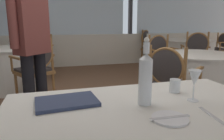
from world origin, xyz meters
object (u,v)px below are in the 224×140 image
at_px(dining_chair_0_1, 149,44).
at_px(dining_chair_1_2, 41,51).
at_px(dining_chair_1_1, 36,65).
at_px(dining_chair_2_2, 161,56).
at_px(wine_glass, 195,79).
at_px(diner_person_0, 32,41).
at_px(menu_book, 67,102).
at_px(side_plate, 170,118).
at_px(dining_chair_0_2, 195,52).
at_px(dining_chair_0_0, 219,46).
at_px(dining_chair_2_0, 170,80).
at_px(water_tumbler, 175,86).
at_px(water_bottle, 145,78).

bearing_deg(dining_chair_0_1, dining_chair_1_2, -111.08).
xyz_separation_m(dining_chair_0_1, dining_chair_1_1, (-2.94, -2.48, 0.01)).
distance_m(dining_chair_1_2, dining_chair_2_2, 2.62).
bearing_deg(wine_glass, diner_person_0, 123.31).
distance_m(menu_book, dining_chair_2_2, 3.07).
relative_size(side_plate, dining_chair_0_2, 0.17).
bearing_deg(diner_person_0, dining_chair_1_1, -44.29).
distance_m(dining_chair_1_1, dining_chair_1_2, 1.76).
bearing_deg(wine_glass, dining_chair_0_0, 47.10).
xyz_separation_m(dining_chair_0_0, dining_chair_2_0, (-3.17, -2.86, 0.02)).
xyz_separation_m(water_tumbler, dining_chair_0_1, (1.94, 4.57, -0.22)).
bearing_deg(wine_glass, water_bottle, 175.02).
bearing_deg(water_bottle, dining_chair_1_2, 100.42).
relative_size(water_bottle, dining_chair_1_1, 0.38).
height_order(dining_chair_0_2, dining_chair_2_0, dining_chair_0_2).
distance_m(dining_chair_0_1, dining_chair_1_2, 3.03).
height_order(dining_chair_0_2, diner_person_0, diner_person_0).
distance_m(side_plate, water_bottle, 0.26).
bearing_deg(dining_chair_0_2, dining_chair_0_1, 30.00).
relative_size(side_plate, dining_chair_1_2, 0.19).
bearing_deg(dining_chair_2_0, wine_glass, -149.75).
xyz_separation_m(dining_chair_0_2, dining_chair_2_2, (-0.92, -0.26, -0.01)).
height_order(side_plate, diner_person_0, diner_person_0).
bearing_deg(dining_chair_2_2, dining_chair_1_2, -128.73).
xyz_separation_m(menu_book, dining_chair_0_2, (2.79, 2.68, -0.17)).
distance_m(menu_book, dining_chair_1_2, 3.88).
bearing_deg(menu_book, wine_glass, -16.94).
xyz_separation_m(side_plate, dining_chair_2_2, (1.42, 2.76, -0.18)).
distance_m(water_bottle, dining_chair_1_2, 4.07).
bearing_deg(dining_chair_1_2, wine_glass, 44.17).
distance_m(dining_chair_2_0, diner_person_0, 1.58).
distance_m(side_plate, diner_person_0, 1.84).
xyz_separation_m(water_bottle, water_tumbler, (0.27, 0.14, -0.11)).
xyz_separation_m(water_bottle, dining_chair_2_0, (0.77, 1.04, -0.34)).
distance_m(water_bottle, dining_chair_1_1, 2.37).
bearing_deg(side_plate, dining_chair_1_2, 100.37).
bearing_deg(diner_person_0, water_tumbler, 168.89).
height_order(menu_book, dining_chair_1_2, dining_chair_1_2).
height_order(water_tumbler, dining_chair_0_2, dining_chair_0_2).
distance_m(dining_chair_0_1, dining_chair_1_1, 3.85).
bearing_deg(menu_book, dining_chair_2_2, 47.35).
bearing_deg(dining_chair_2_0, dining_chair_1_1, 106.14).
relative_size(water_bottle, dining_chair_0_0, 0.41).
distance_m(side_plate, dining_chair_0_1, 5.39).
bearing_deg(menu_book, dining_chair_1_2, 89.78).
height_order(dining_chair_0_1, diner_person_0, diner_person_0).
bearing_deg(wine_glass, menu_book, 168.01).
bearing_deg(dining_chair_0_1, dining_chair_2_2, -54.07).
relative_size(dining_chair_0_0, dining_chair_0_1, 0.92).
bearing_deg(dining_chair_1_1, dining_chair_2_2, -111.84).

